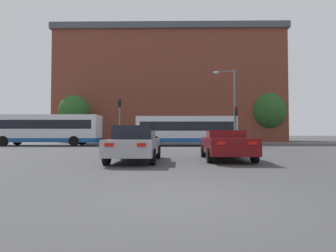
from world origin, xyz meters
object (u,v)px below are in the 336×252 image
object	(u,v)px
car_roadster_right	(226,144)
traffic_light_near_left	(119,115)
pedestrian_walking_east	(101,136)
bus_crossing_trailing	(45,129)
bus_crossing_lead	(186,130)
car_saloon_left	(135,144)
street_lamp_junction	(231,100)
pedestrian_waiting	(133,136)
traffic_light_near_right	(236,120)

from	to	relation	value
car_roadster_right	traffic_light_near_left	bearing A→B (deg)	124.44
car_roadster_right	pedestrian_walking_east	xyz separation A→B (m)	(-12.18, 23.83, 0.24)
bus_crossing_trailing	traffic_light_near_left	size ratio (longest dim) A/B	2.62
bus_crossing_lead	bus_crossing_trailing	world-z (taller)	bus_crossing_trailing
car_roadster_right	traffic_light_near_left	xyz separation A→B (m)	(-7.18, 11.17, 2.24)
car_roadster_right	car_saloon_left	bearing A→B (deg)	-166.88
street_lamp_junction	pedestrian_walking_east	xyz separation A→B (m)	(-15.03, 12.40, -3.34)
bus_crossing_trailing	pedestrian_walking_east	distance (m)	9.51
bus_crossing_lead	pedestrian_waiting	xyz separation A→B (m)	(-6.82, 8.95, -0.64)
traffic_light_near_right	pedestrian_walking_east	distance (m)	19.92
bus_crossing_trailing	street_lamp_junction	world-z (taller)	street_lamp_junction
bus_crossing_trailing	traffic_light_near_left	world-z (taller)	traffic_light_near_left
bus_crossing_lead	street_lamp_junction	distance (m)	5.77
car_roadster_right	bus_crossing_lead	xyz separation A→B (m)	(-1.03, 14.75, 0.89)
car_roadster_right	pedestrian_walking_east	size ratio (longest dim) A/B	2.86
bus_crossing_trailing	pedestrian_walking_east	world-z (taller)	bus_crossing_trailing
bus_crossing_lead	pedestrian_walking_east	size ratio (longest dim) A/B	6.19
bus_crossing_trailing	pedestrian_waiting	bearing A→B (deg)	-42.74
bus_crossing_trailing	bus_crossing_lead	bearing A→B (deg)	-91.24
car_roadster_right	bus_crossing_lead	distance (m)	14.82
bus_crossing_trailing	pedestrian_waiting	size ratio (longest dim) A/B	7.02
street_lamp_junction	car_roadster_right	bearing A→B (deg)	-104.00
traffic_light_near_left	street_lamp_junction	world-z (taller)	street_lamp_junction
bus_crossing_lead	pedestrian_walking_east	bearing A→B (deg)	50.85
bus_crossing_lead	pedestrian_walking_east	world-z (taller)	bus_crossing_lead
bus_crossing_trailing	traffic_light_near_right	size ratio (longest dim) A/B	3.14
traffic_light_near_left	car_roadster_right	bearing A→B (deg)	-57.27
traffic_light_near_left	pedestrian_walking_east	bearing A→B (deg)	111.56
pedestrian_waiting	bus_crossing_trailing	bearing A→B (deg)	-32.98
car_saloon_left	bus_crossing_trailing	size ratio (longest dim) A/B	0.38
traffic_light_near_right	street_lamp_junction	size ratio (longest dim) A/B	0.52
traffic_light_near_right	pedestrian_walking_east	xyz separation A→B (m)	(-15.49, 12.43, -1.55)
car_saloon_left	pedestrian_walking_east	xyz separation A→B (m)	(-8.10, 24.66, 0.17)
traffic_light_near_left	pedestrian_waiting	size ratio (longest dim) A/B	2.68
car_saloon_left	pedestrian_walking_east	distance (m)	25.95
bus_crossing_trailing	traffic_light_near_left	bearing A→B (deg)	-114.31
car_roadster_right	pedestrian_walking_east	bearing A→B (deg)	118.79
bus_crossing_lead	pedestrian_waiting	bearing A→B (deg)	37.32
traffic_light_near_right	pedestrian_walking_east	world-z (taller)	traffic_light_near_right
car_roadster_right	pedestrian_walking_east	distance (m)	26.77
car_saloon_left	traffic_light_near_right	world-z (taller)	traffic_light_near_right
bus_crossing_lead	bus_crossing_trailing	xyz separation A→B (m)	(-14.79, 0.32, 0.11)
pedestrian_walking_east	street_lamp_junction	bearing A→B (deg)	103.15
street_lamp_junction	pedestrian_waiting	distance (m)	16.61
car_saloon_left	bus_crossing_lead	bearing A→B (deg)	80.17
bus_crossing_lead	street_lamp_junction	world-z (taller)	street_lamp_junction
car_roadster_right	pedestrian_waiting	xyz separation A→B (m)	(-7.85, 23.70, 0.25)
traffic_light_near_right	bus_crossing_trailing	bearing A→B (deg)	169.14
car_saloon_left	pedestrian_waiting	xyz separation A→B (m)	(-3.76, 24.52, 0.18)
traffic_light_near_left	pedestrian_walking_east	world-z (taller)	traffic_light_near_left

